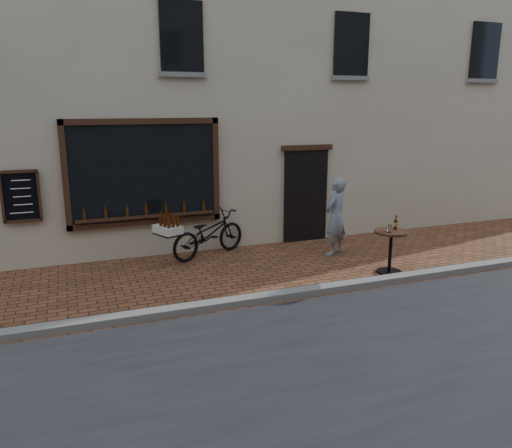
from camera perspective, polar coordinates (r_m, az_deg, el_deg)
name	(u,v)px	position (r m, az deg, el deg)	size (l,w,h in m)	color
ground	(294,301)	(8.57, 4.40, -8.81)	(90.00, 90.00, 0.00)	#57321C
kerb	(289,294)	(8.71, 3.84, -7.98)	(90.00, 0.25, 0.12)	slate
shop_building	(193,36)	(14.18, -7.21, 20.52)	(28.00, 6.20, 10.00)	beige
cargo_bicycle	(207,233)	(10.90, -5.61, -1.08)	(2.26, 1.45, 1.08)	black
bistro_table	(391,243)	(10.11, 15.17, -2.09)	(0.66, 0.66, 1.14)	black
pedestrian	(336,217)	(11.05, 9.08, 0.85)	(0.63, 0.41, 1.71)	slate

